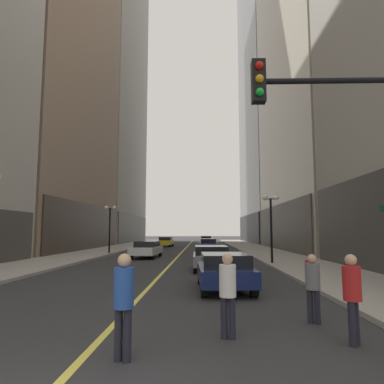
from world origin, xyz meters
TOP-DOWN VIEW (x-y plane):
  - ground_plane at (0.00, 35.00)m, footprint 200.00×200.00m
  - sidewalk_left at (-8.25, 35.00)m, footprint 4.50×78.00m
  - sidewalk_right at (8.25, 35.00)m, footprint 4.50×78.00m
  - lane_centre_stripe at (0.00, 35.00)m, footprint 0.16×70.00m
  - building_left_mid at (-15.65, 34.50)m, footprint 10.50×24.00m
  - building_left_far at (-17.48, 60.00)m, footprint 14.15×26.00m
  - building_right_far at (18.30, 60.00)m, footprint 15.77×26.00m
  - car_navy at (2.84, 9.23)m, footprint 2.03×4.11m
  - car_grey at (2.51, 15.76)m, footprint 2.04×4.40m
  - car_white at (-2.38, 24.21)m, footprint 2.07×4.86m
  - car_blue at (2.65, 33.19)m, footprint 1.87×4.17m
  - car_yellow at (-2.91, 43.65)m, footprint 1.98×4.28m
  - car_red at (2.65, 51.62)m, footprint 1.76×4.39m
  - pedestrian_in_red_jacket at (4.89, 3.23)m, footprint 0.48×0.48m
  - pedestrian_in_grey_suit at (4.63, 4.77)m, footprint 0.47×0.47m
  - pedestrian_in_white_shirt at (2.55, 3.58)m, footprint 0.41×0.41m
  - pedestrian_in_blue_hoodie at (0.71, 2.32)m, footprint 0.41×0.41m
  - traffic_light_near_right at (5.35, 3.24)m, footprint 3.43×0.35m
  - street_lamp_left_far at (-6.40, 27.89)m, footprint 1.06×0.36m
  - street_lamp_right_mid at (6.40, 18.46)m, footprint 1.06×0.36m
  - fire_hydrant_right at (6.90, 12.68)m, footprint 0.28×0.28m

SIDE VIEW (x-z plane):
  - ground_plane at x=0.00m, z-range 0.00..0.00m
  - lane_centre_stripe at x=0.00m, z-range 0.00..0.01m
  - sidewalk_left at x=-8.25m, z-range 0.00..0.15m
  - sidewalk_right at x=8.25m, z-range 0.00..0.15m
  - fire_hydrant_right at x=6.90m, z-range 0.00..0.80m
  - car_blue at x=2.65m, z-range 0.06..1.38m
  - car_navy at x=2.84m, z-range 0.06..1.38m
  - car_yellow at x=-2.91m, z-range 0.06..1.38m
  - car_red at x=2.65m, z-range 0.06..1.38m
  - car_grey at x=2.51m, z-range 0.06..1.38m
  - car_white at x=-2.38m, z-range 0.06..1.38m
  - pedestrian_in_grey_suit at x=4.63m, z-range 0.13..1.72m
  - pedestrian_in_white_shirt at x=2.55m, z-range 0.14..1.82m
  - pedestrian_in_red_jacket at x=4.89m, z-range 0.14..1.83m
  - pedestrian_in_blue_hoodie at x=0.71m, z-range 0.15..1.91m
  - street_lamp_left_far at x=-6.40m, z-range 1.04..5.47m
  - street_lamp_right_mid at x=6.40m, z-range 1.04..5.47m
  - traffic_light_near_right at x=5.35m, z-range 0.92..6.57m
  - building_left_mid at x=-15.65m, z-range -0.10..47.11m
  - building_left_far at x=-17.48m, z-range -0.08..68.39m
  - building_right_far at x=18.30m, z-range -0.07..91.12m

